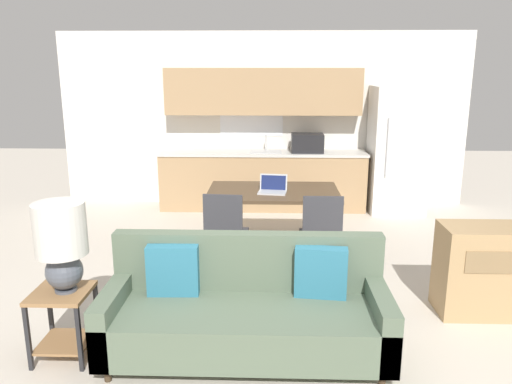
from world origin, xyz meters
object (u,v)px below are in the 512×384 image
(side_table, at_px, (63,313))
(laptop, at_px, (273,188))
(couch, at_px, (246,311))
(dining_chair_near_right, at_px, (321,232))
(table_lamp, at_px, (61,241))
(dining_table, at_px, (273,195))
(refrigerator, at_px, (397,150))
(dining_chair_near_left, at_px, (225,230))

(side_table, relative_size, laptop, 1.55)
(couch, bearing_deg, dining_chair_near_right, 63.53)
(table_lamp, bearing_deg, dining_table, 56.51)
(side_table, relative_size, table_lamp, 0.80)
(refrigerator, bearing_deg, dining_chair_near_right, -117.55)
(side_table, xyz_separation_m, table_lamp, (0.04, 0.01, 0.57))
(refrigerator, distance_m, dining_chair_near_left, 3.55)
(dining_chair_near_right, bearing_deg, dining_table, -59.59)
(couch, relative_size, side_table, 3.94)
(dining_chair_near_left, bearing_deg, refrigerator, -127.26)
(dining_chair_near_right, bearing_deg, side_table, 36.05)
(laptop, bearing_deg, dining_chair_near_right, -49.79)
(table_lamp, xyz_separation_m, dining_chair_near_left, (1.05, 1.53, -0.42))
(table_lamp, distance_m, dining_chair_near_left, 1.90)
(dining_chair_near_left, height_order, dining_chair_near_right, same)
(side_table, height_order, table_lamp, table_lamp)
(refrigerator, distance_m, couch, 4.58)
(dining_table, bearing_deg, refrigerator, 43.98)
(couch, bearing_deg, refrigerator, 62.82)
(dining_chair_near_left, relative_size, laptop, 2.66)
(dining_table, height_order, couch, couch)
(couch, relative_size, dining_chair_near_left, 2.29)
(dining_chair_near_left, bearing_deg, couch, 106.55)
(table_lamp, height_order, dining_chair_near_right, table_lamp)
(side_table, bearing_deg, couch, 4.60)
(refrigerator, relative_size, couch, 0.89)
(dining_table, distance_m, couch, 2.27)
(dining_table, bearing_deg, laptop, -94.52)
(refrigerator, distance_m, table_lamp, 5.37)
(refrigerator, height_order, side_table, refrigerator)
(dining_table, relative_size, laptop, 4.40)
(side_table, bearing_deg, laptop, 55.21)
(refrigerator, height_order, laptop, refrigerator)
(dining_chair_near_right, bearing_deg, refrigerator, -117.52)
(dining_table, bearing_deg, dining_chair_near_left, -121.71)
(dining_table, relative_size, dining_chair_near_left, 1.66)
(dining_table, relative_size, dining_chair_near_right, 1.66)
(dining_table, height_order, laptop, laptop)
(couch, xyz_separation_m, laptop, (0.20, 2.16, 0.45))
(side_table, bearing_deg, table_lamp, 16.55)
(couch, relative_size, table_lamp, 3.14)
(dining_table, xyz_separation_m, dining_chair_near_left, (-0.50, -0.81, -0.17))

